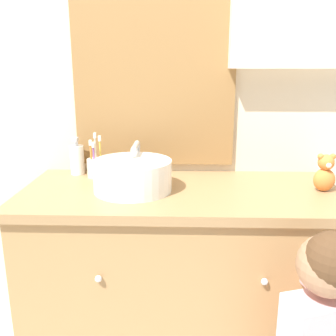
{
  "coord_description": "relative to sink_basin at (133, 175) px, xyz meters",
  "views": [
    {
      "loc": [
        -0.01,
        -1.06,
        1.29
      ],
      "look_at": [
        -0.05,
        0.27,
        0.93
      ],
      "focal_mm": 40.0,
      "sensor_mm": 36.0,
      "label": 1
    }
  ],
  "objects": [
    {
      "name": "sink_basin",
      "position": [
        0.0,
        0.0,
        0.0
      ],
      "size": [
        0.3,
        0.35,
        0.16
      ],
      "color": "white",
      "rests_on": "vanity_counter"
    },
    {
      "name": "wall_back",
      "position": [
        0.22,
        0.31,
        0.39
      ],
      "size": [
        3.2,
        0.18,
        2.5
      ],
      "color": "beige",
      "rests_on": "ground_plane"
    },
    {
      "name": "teddy_bear",
      "position": [
        0.73,
        0.01,
        0.01
      ],
      "size": [
        0.08,
        0.07,
        0.15
      ],
      "color": "orange",
      "rests_on": "vanity_counter"
    },
    {
      "name": "toothbrush_holder",
      "position": [
        -0.18,
        0.17,
        -0.02
      ],
      "size": [
        0.08,
        0.08,
        0.19
      ],
      "color": "beige",
      "rests_on": "vanity_counter"
    },
    {
      "name": "vanity_counter",
      "position": [
        0.19,
        0.01,
        -0.47
      ],
      "size": [
        1.25,
        0.55,
        0.83
      ],
      "color": "#A37A4C",
      "rests_on": "ground_plane"
    },
    {
      "name": "soap_dispenser",
      "position": [
        -0.28,
        0.22,
        0.01
      ],
      "size": [
        0.06,
        0.06,
        0.17
      ],
      "color": "white",
      "rests_on": "vanity_counter"
    }
  ]
}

